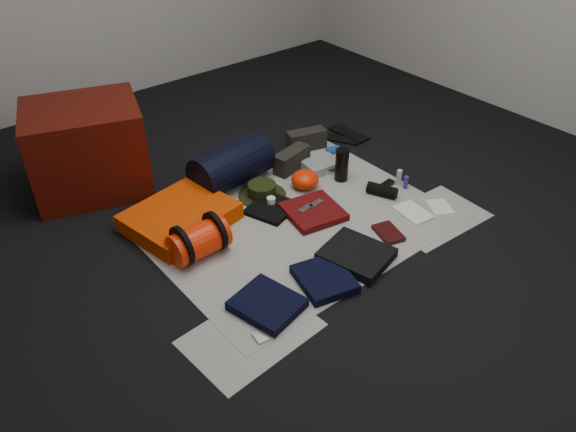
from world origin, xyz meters
TOP-DOWN VIEW (x-y plane):
  - floor at (0.00, 0.00)m, footprint 4.50×4.50m
  - newspaper_mat at (0.00, 0.00)m, footprint 1.60×1.30m
  - newspaper_sheet_front_left at (-0.70, -0.55)m, footprint 0.61×0.44m
  - newspaper_sheet_front_right at (0.65, -0.50)m, footprint 0.60×0.43m
  - red_cabinet at (-0.72, 1.05)m, footprint 0.79×0.72m
  - sleeping_pad at (-0.52, 0.36)m, footprint 0.63×0.55m
  - stuff_sack at (-0.58, 0.07)m, footprint 0.31×0.18m
  - sack_strap_left at (-0.68, 0.07)m, footprint 0.02×0.22m
  - sack_strap_right at (-0.48, 0.07)m, footprint 0.03×0.22m
  - navy_duffel at (-0.05, 0.53)m, footprint 0.53×0.32m
  - boonie_brim at (0.01, 0.30)m, footprint 0.37×0.37m
  - boonie_crown at (0.01, 0.30)m, footprint 0.17×0.17m
  - hiking_boot_left at (0.36, 0.43)m, footprint 0.28×0.15m
  - hiking_boot_right at (0.61, 0.58)m, footprint 0.29×0.17m
  - flip_flop_left at (0.90, 0.51)m, footprint 0.19×0.26m
  - flip_flop_right at (0.99, 0.55)m, footprint 0.12×0.31m
  - trousers_navy_a at (-0.55, -0.47)m, footprint 0.32×0.35m
  - trousers_navy_b at (-0.22, -0.51)m, footprint 0.31×0.34m
  - trousers_charcoal at (0.03, -0.48)m, footprint 0.37×0.40m
  - black_tshirt at (-0.04, 0.15)m, footprint 0.32×0.31m
  - red_shirt at (0.12, -0.04)m, footprint 0.36×0.36m
  - orange_stuff_sack at (0.28, 0.21)m, footprint 0.17×0.17m
  - first_aid_pouch at (0.50, 0.31)m, footprint 0.24×0.19m
  - water_bottle at (0.51, 0.13)m, footprint 0.10×0.10m
  - speaker at (0.58, -0.16)m, footprint 0.14×0.20m
  - compact_camera at (0.52, 0.24)m, footprint 0.11×0.09m
  - cyan_case at (0.72, 0.42)m, footprint 0.11×0.08m
  - toiletry_purple at (0.75, -0.19)m, footprint 0.03×0.03m
  - toiletry_clear at (0.75, -0.14)m, footprint 0.03×0.03m
  - paperback_book at (0.31, -0.45)m, footprint 0.16×0.20m
  - map_booklet at (0.58, -0.40)m, footprint 0.17×0.23m
  - map_printout at (0.75, -0.46)m, footprint 0.18×0.19m
  - sunglasses at (0.68, -0.11)m, footprint 0.11×0.06m
  - key_cluster at (-0.68, -0.60)m, footprint 0.08×0.08m
  - tape_roll at (-0.02, 0.18)m, footprint 0.05×0.05m
  - energy_bar_a at (0.08, -0.02)m, footprint 0.10×0.05m
  - energy_bar_b at (0.16, -0.02)m, footprint 0.10×0.05m

SIDE VIEW (x-z plane):
  - floor at x=0.00m, z-range -0.02..0.00m
  - newspaper_sheet_front_left at x=-0.70m, z-range 0.00..0.00m
  - newspaper_sheet_front_right at x=0.65m, z-range 0.00..0.00m
  - newspaper_mat at x=0.00m, z-range 0.00..0.01m
  - flip_flop_left at x=0.90m, z-range 0.00..0.01m
  - flip_flop_right at x=0.99m, z-range 0.00..0.02m
  - map_printout at x=0.75m, z-range 0.01..0.01m
  - boonie_brim at x=0.01m, z-range 0.01..0.01m
  - map_booklet at x=0.58m, z-range 0.01..0.02m
  - key_cluster at x=-0.68m, z-range 0.01..0.02m
  - paperback_book at x=0.31m, z-range 0.01..0.03m
  - black_tshirt at x=-0.04m, z-range 0.01..0.03m
  - sunglasses at x=0.68m, z-range 0.01..0.03m
  - cyan_case at x=0.72m, z-range 0.01..0.04m
  - compact_camera at x=0.52m, z-range 0.01..0.05m
  - red_shirt at x=0.12m, z-range 0.01..0.05m
  - trousers_navy_b at x=-0.22m, z-range 0.01..0.05m
  - trousers_navy_a at x=-0.55m, z-range 0.01..0.05m
  - trousers_charcoal at x=0.03m, z-range 0.01..0.06m
  - first_aid_pouch at x=0.50m, z-range 0.01..0.06m
  - speaker at x=0.58m, z-range 0.01..0.08m
  - toiletry_purple at x=0.75m, z-range 0.01..0.09m
  - tape_roll at x=-0.02m, z-range 0.03..0.07m
  - boonie_crown at x=0.01m, z-range 0.01..0.09m
  - energy_bar_a at x=0.08m, z-range 0.05..0.06m
  - energy_bar_b at x=0.16m, z-range 0.05..0.06m
  - toiletry_clear at x=0.75m, z-range 0.01..0.11m
  - sleeping_pad at x=-0.52m, z-range 0.01..0.11m
  - orange_stuff_sack at x=0.28m, z-range 0.01..0.12m
  - hiking_boot_left at x=0.36m, z-range 0.01..0.14m
  - hiking_boot_right at x=0.61m, z-range 0.01..0.14m
  - stuff_sack at x=-0.58m, z-range 0.01..0.18m
  - water_bottle at x=0.51m, z-range 0.01..0.22m
  - sack_strap_left at x=-0.68m, z-range 0.01..0.22m
  - sack_strap_right at x=-0.48m, z-range 0.01..0.22m
  - navy_duffel at x=-0.05m, z-range 0.01..0.27m
  - red_cabinet at x=-0.72m, z-range 0.00..0.54m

